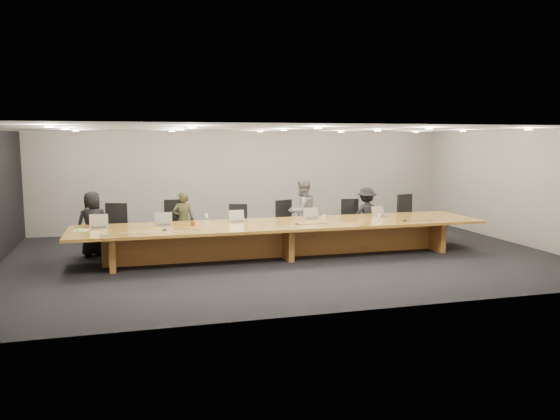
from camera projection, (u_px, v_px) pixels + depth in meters
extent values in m
plane|color=black|center=(284.00, 256.00, 12.06)|extent=(12.00, 12.00, 0.00)
cube|color=#AFA9A0|center=(246.00, 180.00, 15.70)|extent=(12.00, 0.02, 2.80)
cube|color=brown|center=(284.00, 224.00, 11.96)|extent=(9.00, 1.80, 0.06)
cube|color=brown|center=(284.00, 241.00, 12.01)|extent=(7.65, 0.15, 0.69)
cube|color=brown|center=(113.00, 250.00, 11.06)|extent=(0.12, 1.26, 0.69)
cube|color=brown|center=(284.00, 241.00, 12.01)|extent=(0.12, 1.26, 0.69)
cube|color=brown|center=(429.00, 234.00, 12.96)|extent=(0.12, 1.26, 0.69)
imported|color=black|center=(93.00, 224.00, 12.04)|extent=(0.80, 0.63, 1.44)
imported|color=#32311B|center=(184.00, 221.00, 12.64)|extent=(0.55, 0.41, 1.39)
imported|color=#5C5B5E|center=(302.00, 212.00, 13.30)|extent=(0.95, 0.85, 1.62)
imported|color=black|center=(366.00, 215.00, 13.75)|extent=(0.89, 0.52, 1.37)
cylinder|color=silver|center=(206.00, 219.00, 11.80)|extent=(0.08, 0.08, 0.22)
cylinder|color=maroon|center=(193.00, 223.00, 11.57)|extent=(0.10, 0.10, 0.10)
cone|color=silver|center=(324.00, 217.00, 12.62)|extent=(0.08, 0.08, 0.09)
cone|color=silver|center=(379.00, 216.00, 12.69)|extent=(0.08, 0.08, 0.10)
cube|color=white|center=(81.00, 230.00, 10.98)|extent=(0.31, 0.29, 0.02)
cube|color=#50CC36|center=(81.00, 229.00, 10.97)|extent=(0.17, 0.13, 0.02)
cube|color=#A2A2A6|center=(106.00, 235.00, 10.36)|extent=(0.21, 0.17, 0.03)
cone|color=black|center=(165.00, 230.00, 10.99)|extent=(0.15, 0.15, 0.03)
cone|color=black|center=(297.00, 224.00, 11.75)|extent=(0.12, 0.12, 0.03)
cone|color=black|center=(405.00, 220.00, 12.22)|extent=(0.17, 0.17, 0.03)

